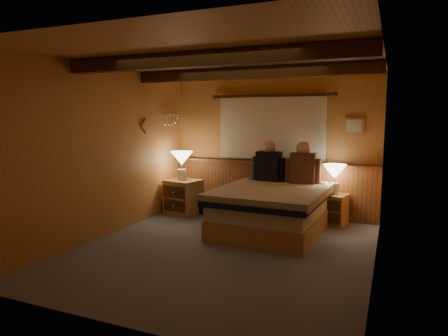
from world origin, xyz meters
The scene contains 19 objects.
floor centered at (0.00, 0.00, 0.00)m, with size 4.20×4.20×0.00m, color slate.
ceiling centered at (0.00, 0.00, 2.40)m, with size 4.20×4.20×0.00m, color tan.
wall_back centered at (0.00, 2.10, 1.20)m, with size 3.60×3.60×0.00m, color #C78C47.
wall_left centered at (-1.80, 0.00, 1.20)m, with size 4.20×4.20×0.00m, color #C78C47.
wall_right centered at (1.80, 0.00, 1.20)m, with size 4.20×4.20×0.00m, color #C78C47.
wall_front centered at (0.00, -2.10, 1.20)m, with size 3.60×3.60×0.00m, color #C78C47.
wainscot centered at (0.00, 2.04, 0.49)m, with size 3.60×0.23×0.94m.
curtain_window centered at (0.00, 2.03, 1.52)m, with size 2.18×0.09×1.11m.
ceiling_beams centered at (0.00, 0.15, 2.31)m, with size 3.60×1.65×0.16m.
coat_rail centered at (-1.72, 1.58, 1.67)m, with size 0.05×0.55×0.24m.
framed_print centered at (1.35, 2.08, 1.55)m, with size 0.30×0.04×0.25m.
bed centered at (0.33, 1.03, 0.34)m, with size 1.57×1.97×0.66m.
nightstand_left centered at (-1.43, 1.49, 0.30)m, with size 0.63×0.59×0.59m.
nightstand_right centered at (1.08, 1.78, 0.24)m, with size 0.50×0.47×0.49m.
lamp_left centered at (-1.45, 1.49, 0.95)m, with size 0.39×0.39×0.50m.
lamp_right centered at (1.11, 1.79, 0.82)m, with size 0.36×0.36×0.47m.
person_left centered at (0.08, 1.65, 0.93)m, with size 0.57×0.26×0.69m.
person_right centered at (0.64, 1.63, 0.93)m, with size 0.57×0.25×0.69m.
duffel_bag centered at (-0.88, 1.61, 0.16)m, with size 0.57×0.43×0.36m.
Camera 1 is at (1.93, -4.58, 1.69)m, focal length 32.00 mm.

